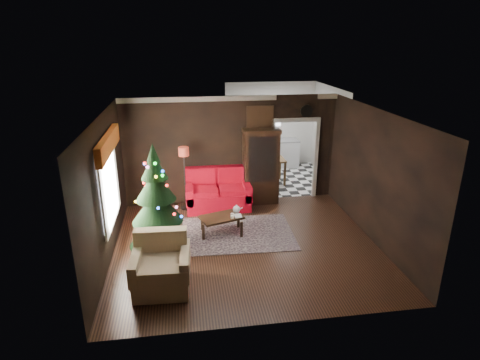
{
  "coord_description": "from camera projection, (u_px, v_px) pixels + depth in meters",
  "views": [
    {
      "loc": [
        -1.24,
        -7.41,
        4.18
      ],
      "look_at": [
        0.0,
        0.9,
        1.15
      ],
      "focal_mm": 29.85,
      "sensor_mm": 36.0,
      "label": 1
    }
  ],
  "objects": [
    {
      "name": "christmas_tree",
      "position": [
        157.0,
        203.0,
        7.94
      ],
      "size": [
        1.32,
        1.32,
        2.31
      ],
      "primitive_type": null,
      "rotation": [
        0.0,
        0.0,
        0.09
      ],
      "color": "black",
      "rests_on": "ground"
    },
    {
      "name": "teapot",
      "position": [
        237.0,
        209.0,
        9.0
      ],
      "size": [
        0.21,
        0.21,
        0.18
      ],
      "primitive_type": null,
      "rotation": [
        0.0,
        0.0,
        -0.08
      ],
      "color": "white",
      "rests_on": "coffee_table"
    },
    {
      "name": "curio_cabinet",
      "position": [
        261.0,
        168.0,
        10.38
      ],
      "size": [
        0.9,
        0.45,
        1.9
      ],
      "primitive_type": null,
      "color": "black",
      "rests_on": "ground"
    },
    {
      "name": "wall_front",
      "position": [
        275.0,
        243.0,
        5.69
      ],
      "size": [
        5.5,
        0.0,
        5.5
      ],
      "primitive_type": "plane",
      "rotation": [
        -1.57,
        0.0,
        0.0
      ],
      "color": "black",
      "rests_on": "ground"
    },
    {
      "name": "painting",
      "position": [
        260.0,
        117.0,
        10.11
      ],
      "size": [
        0.62,
        0.05,
        0.52
      ],
      "primitive_type": "cube",
      "color": "tan",
      "rests_on": "wall_back"
    },
    {
      "name": "rug",
      "position": [
        237.0,
        233.0,
        8.97
      ],
      "size": [
        2.56,
        1.91,
        0.01
      ],
      "primitive_type": "cube",
      "rotation": [
        0.0,
        0.0,
        -0.04
      ],
      "color": "#3A2530",
      "rests_on": "ground"
    },
    {
      "name": "kitchen_counter",
      "position": [
        271.0,
        154.0,
        13.41
      ],
      "size": [
        1.8,
        0.6,
        0.9
      ],
      "primitive_type": "cube",
      "color": "white",
      "rests_on": "ground"
    },
    {
      "name": "ceiling",
      "position": [
        247.0,
        114.0,
        7.54
      ],
      "size": [
        5.5,
        5.5,
        0.0
      ],
      "primitive_type": "plane",
      "rotation": [
        3.14,
        0.0,
        0.0
      ],
      "color": "white",
      "rests_on": "ground"
    },
    {
      "name": "wall_right",
      "position": [
        375.0,
        177.0,
        8.39
      ],
      "size": [
        0.0,
        5.5,
        5.5
      ],
      "primitive_type": "plane",
      "rotation": [
        1.57,
        0.0,
        -1.57
      ],
      "color": "black",
      "rests_on": "ground"
    },
    {
      "name": "kitchen_table",
      "position": [
        272.0,
        171.0,
        12.0
      ],
      "size": [
        0.7,
        0.7,
        0.75
      ],
      "primitive_type": null,
      "color": "brown",
      "rests_on": "ground"
    },
    {
      "name": "kitchen_window",
      "position": [
        270.0,
        116.0,
        13.22
      ],
      "size": [
        0.7,
        0.06,
        0.7
      ],
      "primitive_type": "cube",
      "color": "white",
      "rests_on": "ground"
    },
    {
      "name": "wall_back",
      "position": [
        231.0,
        150.0,
        10.34
      ],
      "size": [
        5.5,
        0.0,
        5.5
      ],
      "primitive_type": "plane",
      "rotation": [
        1.57,
        0.0,
        0.0
      ],
      "color": "black",
      "rests_on": "ground"
    },
    {
      "name": "doorway",
      "position": [
        294.0,
        160.0,
        10.69
      ],
      "size": [
        1.1,
        0.1,
        2.1
      ],
      "primitive_type": null,
      "color": "silver",
      "rests_on": "ground"
    },
    {
      "name": "armchair",
      "position": [
        161.0,
        265.0,
        6.89
      ],
      "size": [
        1.04,
        1.04,
        1.01
      ],
      "primitive_type": null,
      "rotation": [
        0.0,
        0.0,
        -0.05
      ],
      "color": "tan",
      "rests_on": "ground"
    },
    {
      "name": "cup_a",
      "position": [
        232.0,
        217.0,
        8.74
      ],
      "size": [
        0.09,
        0.09,
        0.06
      ],
      "primitive_type": "cylinder",
      "rotation": [
        0.0,
        0.0,
        -0.31
      ],
      "color": "white",
      "rests_on": "coffee_table"
    },
    {
      "name": "cup_b",
      "position": [
        232.0,
        215.0,
        8.85
      ],
      "size": [
        0.1,
        0.1,
        0.07
      ],
      "primitive_type": "cylinder",
      "rotation": [
        0.0,
        0.0,
        -0.34
      ],
      "color": "white",
      "rests_on": "coffee_table"
    },
    {
      "name": "book",
      "position": [
        234.0,
        212.0,
        8.8
      ],
      "size": [
        0.16,
        0.02,
        0.22
      ],
      "primitive_type": "imported",
      "rotation": [
        0.0,
        0.0,
        0.02
      ],
      "color": "gray",
      "rests_on": "coffee_table"
    },
    {
      "name": "coffee_table",
      "position": [
        221.0,
        225.0,
        8.91
      ],
      "size": [
        1.03,
        0.8,
        0.41
      ],
      "primitive_type": null,
      "rotation": [
        0.0,
        0.0,
        0.32
      ],
      "color": "black",
      "rests_on": "rug"
    },
    {
      "name": "left_window",
      "position": [
        109.0,
        185.0,
        7.81
      ],
      "size": [
        0.05,
        1.6,
        1.4
      ],
      "primitive_type": "cube",
      "color": "white",
      "rests_on": "wall_left"
    },
    {
      "name": "valance",
      "position": [
        108.0,
        144.0,
        7.54
      ],
      "size": [
        0.12,
        2.1,
        0.35
      ],
      "primitive_type": "cube",
      "color": "#A94E18",
      "rests_on": "wall_left"
    },
    {
      "name": "kitchen_floor",
      "position": [
        279.0,
        179.0,
        12.44
      ],
      "size": [
        3.0,
        3.0,
        0.0
      ],
      "primitive_type": "plane",
      "color": "white",
      "rests_on": "ground"
    },
    {
      "name": "floor_lamp",
      "position": [
        185.0,
        179.0,
        9.97
      ],
      "size": [
        0.3,
        0.3,
        1.62
      ],
      "primitive_type": null,
      "rotation": [
        0.0,
        0.0,
        0.09
      ],
      "color": "black",
      "rests_on": "ground"
    },
    {
      "name": "wall_clock",
      "position": [
        306.0,
        111.0,
        10.23
      ],
      "size": [
        0.32,
        0.32,
        0.06
      ],
      "primitive_type": "cylinder",
      "color": "white",
      "rests_on": "wall_back"
    },
    {
      "name": "wall_left",
      "position": [
        105.0,
        191.0,
        7.63
      ],
      "size": [
        0.0,
        5.5,
        5.5
      ],
      "primitive_type": "plane",
      "rotation": [
        1.57,
        0.0,
        1.57
      ],
      "color": "black",
      "rests_on": "ground"
    },
    {
      "name": "floor",
      "position": [
        246.0,
        245.0,
        8.49
      ],
      "size": [
        5.5,
        5.5,
        0.0
      ],
      "primitive_type": "plane",
      "color": "black",
      "rests_on": "ground"
    },
    {
      "name": "loveseat",
      "position": [
        218.0,
        190.0,
        10.17
      ],
      "size": [
        1.7,
        0.9,
        1.0
      ],
      "primitive_type": null,
      "color": "maroon",
      "rests_on": "ground"
    }
  ]
}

